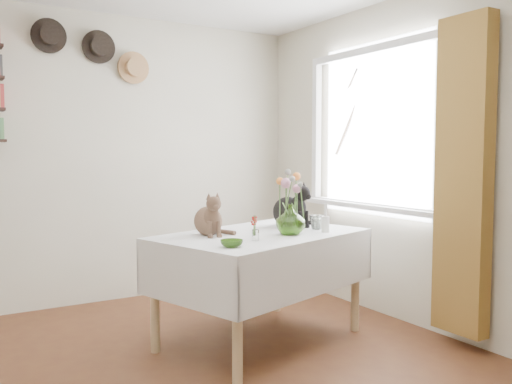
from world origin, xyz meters
TOP-DOWN VIEW (x-y plane):
  - room at (0.00, 0.00)m, footprint 4.08×4.58m
  - window at (1.97, 0.80)m, footprint 0.12×1.52m
  - curtain at (1.90, -0.12)m, footprint 0.12×0.38m
  - dining_table at (0.82, 0.67)m, footprint 1.61×1.28m
  - tabby_cat at (0.47, 0.78)m, footprint 0.22×0.27m
  - black_cat at (1.16, 0.84)m, footprint 0.32×0.36m
  - flower_vase at (0.95, 0.51)m, footprint 0.27×0.27m
  - green_bowl at (0.38, 0.30)m, footprint 0.16×0.16m
  - drinking_glass at (1.26, 0.63)m, footprint 0.12×0.12m
  - candlestick at (1.23, 0.48)m, footprint 0.06×0.06m
  - berry_jar at (0.62, 0.42)m, footprint 0.04×0.04m
  - porcelain_figurine at (1.33, 0.70)m, footprint 0.05×0.05m
  - flower_bouquet at (0.95, 0.52)m, footprint 0.17×0.13m
  - wall_hats at (0.12, 2.19)m, footprint 0.98×0.09m

SIDE VIEW (x-z plane):
  - dining_table at x=0.82m, z-range 0.19..0.95m
  - green_bowl at x=0.38m, z-range 0.76..0.80m
  - porcelain_figurine at x=1.33m, z-range 0.75..0.85m
  - drinking_glass at x=1.26m, z-range 0.76..0.86m
  - candlestick at x=1.23m, z-range 0.72..0.92m
  - berry_jar at x=0.62m, z-range 0.75..0.92m
  - flower_vase at x=0.95m, z-range 0.76..0.96m
  - tabby_cat at x=0.47m, z-range 0.76..1.05m
  - black_cat at x=1.16m, z-range 0.76..1.10m
  - flower_bouquet at x=0.95m, z-range 0.90..1.29m
  - curtain at x=1.90m, z-range 0.10..2.20m
  - room at x=0.00m, z-range -0.04..2.54m
  - window at x=1.97m, z-range 0.74..2.06m
  - wall_hats at x=0.12m, z-range 1.93..2.41m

